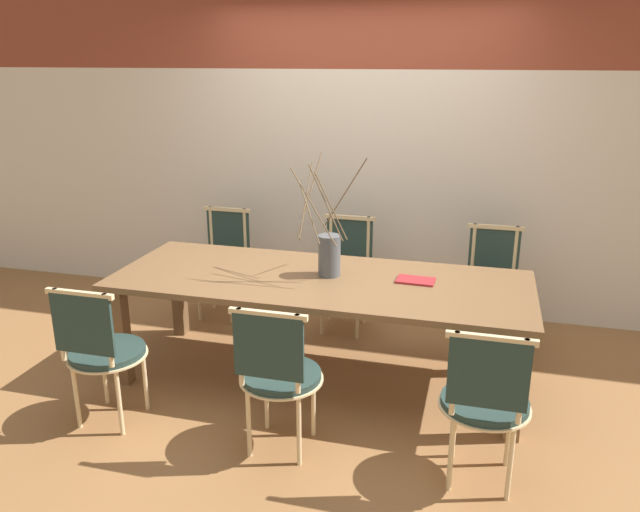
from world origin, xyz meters
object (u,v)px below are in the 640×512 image
at_px(vase_centerpiece, 329,253).
at_px(book_stack, 416,280).
at_px(dining_table, 320,289).
at_px(chair_near_center, 485,399).
at_px(chair_far_center, 492,282).

bearing_deg(vase_centerpiece, book_stack, 2.91).
height_order(dining_table, chair_near_center, chair_near_center).
bearing_deg(chair_near_center, dining_table, 141.24).
xyz_separation_m(chair_near_center, book_stack, (-0.46, 0.96, 0.24)).
xyz_separation_m(dining_table, chair_far_center, (1.09, 0.86, -0.15)).
relative_size(chair_far_center, vase_centerpiece, 1.15).
xyz_separation_m(vase_centerpiece, book_stack, (0.56, 0.03, -0.14)).
distance_m(vase_centerpiece, book_stack, 0.58).
xyz_separation_m(chair_far_center, book_stack, (-0.49, -0.77, 0.24)).
bearing_deg(chair_far_center, chair_near_center, 89.27).
bearing_deg(chair_near_center, chair_far_center, 89.27).
distance_m(chair_near_center, chair_far_center, 1.72).
bearing_deg(chair_near_center, book_stack, 115.91).
height_order(vase_centerpiece, book_stack, vase_centerpiece).
height_order(chair_near_center, book_stack, chair_near_center).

